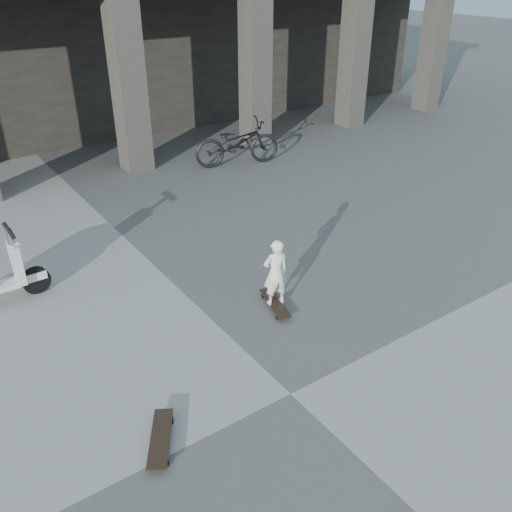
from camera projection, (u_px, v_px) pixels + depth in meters
ground at (291, 394)px, 6.47m from camera, size 90.00×90.00×0.00m
longboard at (275, 304)px, 8.06m from camera, size 0.41×0.87×0.08m
skateboard_spare at (160, 439)px, 5.77m from camera, size 0.62×0.82×0.10m
child at (276, 272)px, 7.80m from camera, size 0.43×0.33×1.04m
bicycle at (237, 143)px, 13.45m from camera, size 2.27×1.30×1.13m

